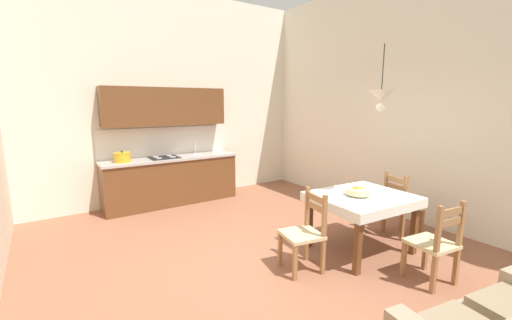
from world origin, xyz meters
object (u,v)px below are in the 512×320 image
object	(u,v)px
dining_chair_camera_side	(435,244)
dining_chair_tv_side	(305,233)
pendant_lamp	(381,97)
dining_chair_window_side	(401,206)
dining_table	(362,204)
fruit_bowl	(358,191)
kitchen_cabinetry	(170,159)

from	to	relation	value
dining_chair_camera_side	dining_chair_tv_side	bearing A→B (deg)	133.77
dining_chair_tv_side	pendant_lamp	size ratio (longest dim) A/B	1.16
dining_chair_tv_side	pendant_lamp	world-z (taller)	pendant_lamp
dining_chair_camera_side	dining_chair_window_side	bearing A→B (deg)	46.56
dining_table	dining_chair_camera_side	distance (m)	0.97
dining_chair_tv_side	fruit_bowl	bearing A→B (deg)	-2.45
kitchen_cabinetry	fruit_bowl	world-z (taller)	kitchen_cabinetry
dining_chair_camera_side	dining_chair_window_side	xyz separation A→B (m)	(0.90, 0.95, 0.00)
kitchen_cabinetry	pendant_lamp	distance (m)	3.95
fruit_bowl	dining_chair_tv_side	bearing A→B (deg)	177.55
dining_table	pendant_lamp	distance (m)	1.38
kitchen_cabinetry	dining_chair_tv_side	bearing A→B (deg)	-82.97
kitchen_cabinetry	dining_table	bearing A→B (deg)	-68.07
fruit_bowl	dining_chair_camera_side	bearing A→B (deg)	-84.52
kitchen_cabinetry	dining_chair_tv_side	distance (m)	3.40
dining_chair_window_side	fruit_bowl	world-z (taller)	dining_chair_window_side
fruit_bowl	kitchen_cabinetry	bearing A→B (deg)	110.60
dining_chair_window_side	dining_table	bearing A→B (deg)	179.79
dining_chair_camera_side	pendant_lamp	distance (m)	1.79
kitchen_cabinetry	pendant_lamp	size ratio (longest dim) A/B	3.12
dining_table	dining_chair_tv_side	world-z (taller)	dining_chair_tv_side
kitchen_cabinetry	dining_chair_window_side	distance (m)	4.10
dining_chair_tv_side	dining_chair_window_side	world-z (taller)	same
dining_chair_window_side	fruit_bowl	bearing A→B (deg)	179.85
dining_chair_tv_side	fruit_bowl	distance (m)	0.94
dining_table	fruit_bowl	bearing A→B (deg)	-179.52
dining_chair_tv_side	fruit_bowl	size ratio (longest dim) A/B	3.10
pendant_lamp	dining_chair_camera_side	bearing A→B (deg)	-98.72
dining_table	fruit_bowl	size ratio (longest dim) A/B	4.23
dining_chair_window_side	fruit_bowl	size ratio (longest dim) A/B	3.10
fruit_bowl	pendant_lamp	size ratio (longest dim) A/B	0.37
dining_chair_tv_side	pendant_lamp	distance (m)	1.90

